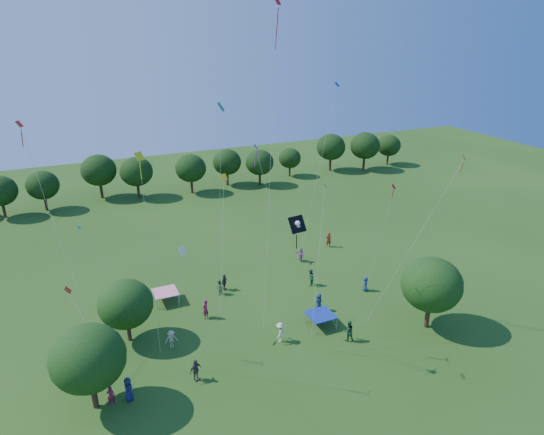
{
  "coord_description": "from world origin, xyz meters",
  "views": [
    {
      "loc": [
        -13.65,
        -16.51,
        24.24
      ],
      "look_at": [
        0.0,
        14.0,
        11.0
      ],
      "focal_mm": 32.0,
      "sensor_mm": 36.0,
      "label": 1
    }
  ],
  "objects_px": {
    "near_tree_north": "(125,304)",
    "tent_blue": "(321,315)",
    "near_tree_west": "(88,358)",
    "pirate_kite": "(298,226)",
    "tent_red_stripe": "(165,292)",
    "near_tree_east": "(432,285)",
    "red_high_kite": "(274,71)"
  },
  "relations": [
    {
      "from": "near_tree_north",
      "to": "red_high_kite",
      "type": "bearing_deg",
      "value": -7.7
    },
    {
      "from": "near_tree_north",
      "to": "tent_red_stripe",
      "type": "relative_size",
      "value": 2.47
    },
    {
      "from": "near_tree_north",
      "to": "tent_red_stripe",
      "type": "bearing_deg",
      "value": 49.32
    },
    {
      "from": "near_tree_west",
      "to": "near_tree_north",
      "type": "distance_m",
      "value": 7.6
    },
    {
      "from": "near_tree_east",
      "to": "tent_blue",
      "type": "distance_m",
      "value": 9.65
    },
    {
      "from": "near_tree_north",
      "to": "near_tree_east",
      "type": "bearing_deg",
      "value": -19.73
    },
    {
      "from": "near_tree_west",
      "to": "tent_red_stripe",
      "type": "relative_size",
      "value": 2.84
    },
    {
      "from": "near_tree_north",
      "to": "red_high_kite",
      "type": "height_order",
      "value": "red_high_kite"
    },
    {
      "from": "tent_blue",
      "to": "red_high_kite",
      "type": "xyz_separation_m",
      "value": [
        -3.12,
        2.92,
        20.13
      ]
    },
    {
      "from": "near_tree_north",
      "to": "pirate_kite",
      "type": "relative_size",
      "value": 0.51
    },
    {
      "from": "near_tree_west",
      "to": "pirate_kite",
      "type": "relative_size",
      "value": 0.58
    },
    {
      "from": "tent_red_stripe",
      "to": "tent_blue",
      "type": "bearing_deg",
      "value": -39.23
    },
    {
      "from": "near_tree_east",
      "to": "tent_blue",
      "type": "height_order",
      "value": "near_tree_east"
    },
    {
      "from": "near_tree_west",
      "to": "tent_red_stripe",
      "type": "xyz_separation_m",
      "value": [
        7.39,
        11.54,
        -2.99
      ]
    },
    {
      "from": "near_tree_east",
      "to": "tent_blue",
      "type": "relative_size",
      "value": 2.92
    },
    {
      "from": "near_tree_north",
      "to": "tent_blue",
      "type": "distance_m",
      "value": 16.32
    },
    {
      "from": "near_tree_north",
      "to": "pirate_kite",
      "type": "height_order",
      "value": "pirate_kite"
    },
    {
      "from": "near_tree_north",
      "to": "tent_blue",
      "type": "xyz_separation_m",
      "value": [
        15.47,
        -4.59,
        -2.4
      ]
    },
    {
      "from": "tent_red_stripe",
      "to": "pirate_kite",
      "type": "relative_size",
      "value": 0.21
    },
    {
      "from": "near_tree_west",
      "to": "near_tree_east",
      "type": "distance_m",
      "value": 27.11
    },
    {
      "from": "near_tree_north",
      "to": "tent_blue",
      "type": "bearing_deg",
      "value": -16.52
    },
    {
      "from": "tent_blue",
      "to": "near_tree_north",
      "type": "bearing_deg",
      "value": 163.48
    },
    {
      "from": "near_tree_west",
      "to": "near_tree_north",
      "type": "height_order",
      "value": "near_tree_west"
    },
    {
      "from": "near_tree_west",
      "to": "red_high_kite",
      "type": "height_order",
      "value": "red_high_kite"
    },
    {
      "from": "pirate_kite",
      "to": "red_high_kite",
      "type": "distance_m",
      "value": 11.74
    },
    {
      "from": "tent_red_stripe",
      "to": "tent_blue",
      "type": "relative_size",
      "value": 1.0
    },
    {
      "from": "near_tree_west",
      "to": "tent_blue",
      "type": "xyz_separation_m",
      "value": [
        18.8,
        2.22,
        -2.99
      ]
    },
    {
      "from": "near_tree_east",
      "to": "tent_red_stripe",
      "type": "distance_m",
      "value": 23.91
    },
    {
      "from": "near_tree_east",
      "to": "red_high_kite",
      "type": "xyz_separation_m",
      "value": [
        -11.38,
        6.84,
        17.04
      ]
    },
    {
      "from": "red_high_kite",
      "to": "tent_red_stripe",
      "type": "bearing_deg",
      "value": 142.33
    },
    {
      "from": "near_tree_north",
      "to": "red_high_kite",
      "type": "relative_size",
      "value": 0.22
    },
    {
      "from": "tent_red_stripe",
      "to": "pirate_kite",
      "type": "bearing_deg",
      "value": -60.36
    }
  ]
}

